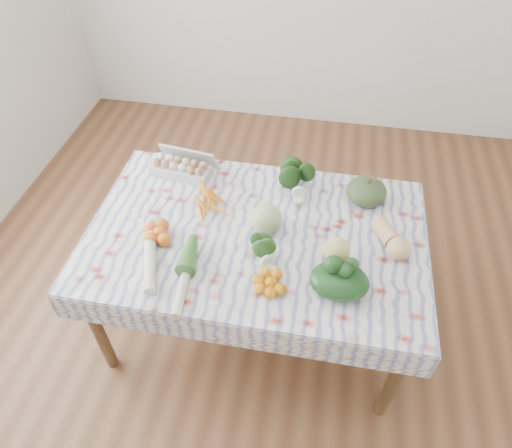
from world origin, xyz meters
name	(u,v)px	position (x,y,z in m)	size (l,w,h in m)	color
ground	(256,318)	(0.00, 0.00, 0.00)	(4.50, 4.50, 0.00)	brown
dining_table	(256,244)	(0.00, 0.00, 0.68)	(1.60, 1.00, 0.75)	brown
tablecloth	(256,233)	(0.00, 0.00, 0.76)	(1.66, 1.06, 0.01)	silver
egg_carton	(181,169)	(-0.49, 0.36, 0.81)	(0.33, 0.13, 0.09)	#B9B9B3
carrot_bunch	(213,204)	(-0.25, 0.14, 0.78)	(0.20, 0.18, 0.04)	orange
kale_bunch	(297,180)	(0.16, 0.33, 0.84)	(0.18, 0.16, 0.16)	#15340F
kabocha_squash	(366,191)	(0.52, 0.33, 0.83)	(0.21, 0.21, 0.14)	#374C26
cabbage	(267,219)	(0.05, 0.03, 0.84)	(0.15, 0.15, 0.15)	#A4B37A
butternut_squash	(392,238)	(0.64, 0.03, 0.82)	(0.11, 0.24, 0.11)	tan
orange_cluster	(160,233)	(-0.45, -0.12, 0.80)	(0.21, 0.21, 0.07)	orange
broccoli	(259,253)	(0.05, -0.17, 0.81)	(0.14, 0.14, 0.10)	#21491A
mandarin_cluster	(271,282)	(0.12, -0.31, 0.79)	(0.19, 0.19, 0.06)	orange
grapefruit	(336,250)	(0.39, -0.10, 0.82)	(0.12, 0.12, 0.12)	tan
spinach_bag	(339,281)	(0.42, -0.27, 0.82)	(0.26, 0.21, 0.11)	black
daikon	(150,260)	(-0.44, -0.28, 0.79)	(0.05, 0.05, 0.38)	beige
leek	(185,277)	(-0.26, -0.34, 0.78)	(0.05, 0.05, 0.41)	beige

